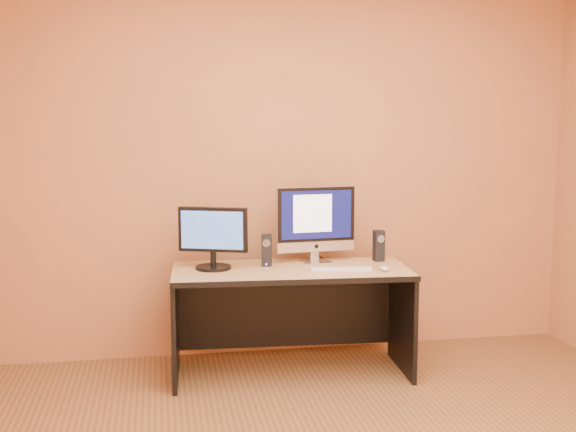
% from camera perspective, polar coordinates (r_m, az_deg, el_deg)
% --- Properties ---
extents(walls, '(4.00, 4.00, 2.60)m').
position_cam_1_polar(walls, '(2.99, 6.89, 1.51)').
color(walls, '#AD6D45').
rests_on(walls, ground).
extents(desk, '(1.51, 0.73, 0.68)m').
position_cam_1_polar(desk, '(4.61, 0.24, -8.34)').
color(desk, tan).
rests_on(desk, ground).
extents(imac, '(0.54, 0.23, 0.51)m').
position_cam_1_polar(imac, '(4.68, 2.29, -0.63)').
color(imac, '#B1B2B6').
rests_on(imac, desk).
extents(second_monitor, '(0.49, 0.36, 0.39)m').
position_cam_1_polar(second_monitor, '(4.51, -5.95, -1.77)').
color(second_monitor, black).
rests_on(second_monitor, desk).
extents(speaker_left, '(0.08, 0.08, 0.20)m').
position_cam_1_polar(speaker_left, '(4.59, -1.70, -2.71)').
color(speaker_left, black).
rests_on(speaker_left, desk).
extents(speaker_right, '(0.07, 0.07, 0.20)m').
position_cam_1_polar(speaker_right, '(4.79, 7.18, -2.34)').
color(speaker_right, black).
rests_on(speaker_right, desk).
extents(keyboard, '(0.41, 0.15, 0.02)m').
position_cam_1_polar(keyboard, '(4.47, 4.24, -4.25)').
color(keyboard, silver).
rests_on(keyboard, desk).
extents(mouse, '(0.05, 0.09, 0.03)m').
position_cam_1_polar(mouse, '(4.50, 7.62, -4.10)').
color(mouse, silver).
rests_on(mouse, desk).
extents(cable_a, '(0.03, 0.20, 0.01)m').
position_cam_1_polar(cable_a, '(4.85, 2.73, -3.33)').
color(cable_a, black).
rests_on(cable_a, desk).
extents(cable_b, '(0.11, 0.13, 0.01)m').
position_cam_1_polar(cable_b, '(4.83, 1.76, -3.37)').
color(cable_b, black).
rests_on(cable_b, desk).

